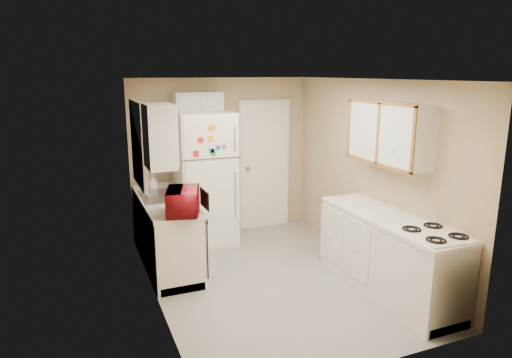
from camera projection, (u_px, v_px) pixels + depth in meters
name	position (u px, v px, depth m)	size (l,w,h in m)	color
floor	(271.00, 278.00, 5.63)	(3.80, 3.80, 0.00)	#AAA69D
ceiling	(273.00, 80.00, 5.08)	(3.80, 3.80, 0.00)	white
wall_left	(152.00, 196.00, 4.84)	(3.80, 3.80, 0.00)	tan
wall_right	(371.00, 174.00, 5.87)	(3.80, 3.80, 0.00)	tan
wall_back	(222.00, 157.00, 7.07)	(2.80, 2.80, 0.00)	tan
wall_front	(370.00, 237.00, 3.64)	(2.80, 2.80, 0.00)	tan
left_counter	(166.00, 232.00, 5.93)	(0.60, 1.80, 0.90)	silver
dishwasher	(200.00, 242.00, 5.49)	(0.03, 0.58, 0.72)	black
sink	(163.00, 199.00, 5.97)	(0.54, 0.74, 0.16)	gray
microwave	(183.00, 201.00, 5.18)	(0.29, 0.53, 0.35)	maroon
soap_bottle	(153.00, 182.00, 6.30)	(0.09, 0.09, 0.21)	silver
window_blinds	(139.00, 144.00, 5.71)	(0.10, 0.98, 1.08)	silver
upper_cabinet_left	(159.00, 136.00, 4.95)	(0.30, 0.45, 0.70)	silver
refrigerator	(205.00, 179.00, 6.61)	(0.80, 0.78, 1.94)	white
cabinet_over_fridge	(198.00, 106.00, 6.60)	(0.70, 0.30, 0.40)	silver
interior_door	(264.00, 165.00, 7.33)	(0.86, 0.06, 2.08)	white
right_counter	(388.00, 254.00, 5.21)	(0.60, 2.00, 0.90)	silver
stove	(430.00, 280.00, 4.67)	(0.54, 0.67, 0.81)	white
upper_cabinet_right	(390.00, 133.00, 5.23)	(0.30, 1.20, 0.70)	silver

